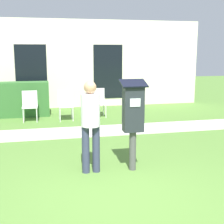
{
  "coord_description": "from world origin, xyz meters",
  "views": [
    {
      "loc": [
        -1.01,
        -4.01,
        2.06
      ],
      "look_at": [
        0.11,
        1.04,
        1.05
      ],
      "focal_mm": 50.0,
      "sensor_mm": 36.0,
      "label": 1
    }
  ],
  "objects_px": {
    "parking_meter": "(133,113)",
    "outdoor_chair_middle": "(66,103)",
    "outdoor_chair_right": "(98,100)",
    "outdoor_chair_left": "(30,103)",
    "person_standing": "(91,120)"
  },
  "relations": [
    {
      "from": "person_standing",
      "to": "outdoor_chair_middle",
      "type": "height_order",
      "value": "person_standing"
    },
    {
      "from": "outdoor_chair_left",
      "to": "outdoor_chair_right",
      "type": "bearing_deg",
      "value": 20.39
    },
    {
      "from": "outdoor_chair_middle",
      "to": "outdoor_chair_right",
      "type": "distance_m",
      "value": 1.09
    },
    {
      "from": "outdoor_chair_left",
      "to": "person_standing",
      "type": "bearing_deg",
      "value": -59.6
    },
    {
      "from": "outdoor_chair_middle",
      "to": "outdoor_chair_right",
      "type": "xyz_separation_m",
      "value": [
        1.05,
        0.26,
        0.0
      ]
    },
    {
      "from": "parking_meter",
      "to": "outdoor_chair_middle",
      "type": "height_order",
      "value": "parking_meter"
    },
    {
      "from": "person_standing",
      "to": "outdoor_chair_left",
      "type": "height_order",
      "value": "person_standing"
    },
    {
      "from": "outdoor_chair_left",
      "to": "outdoor_chair_middle",
      "type": "relative_size",
      "value": 1.0
    },
    {
      "from": "outdoor_chair_left",
      "to": "parking_meter",
      "type": "bearing_deg",
      "value": -51.39
    },
    {
      "from": "person_standing",
      "to": "parking_meter",
      "type": "bearing_deg",
      "value": -40.58
    },
    {
      "from": "person_standing",
      "to": "outdoor_chair_left",
      "type": "bearing_deg",
      "value": 67.74
    },
    {
      "from": "parking_meter",
      "to": "outdoor_chair_right",
      "type": "xyz_separation_m",
      "value": [
        0.21,
        4.65,
        -0.49
      ]
    },
    {
      "from": "outdoor_chair_left",
      "to": "outdoor_chair_middle",
      "type": "bearing_deg",
      "value": 10.82
    },
    {
      "from": "outdoor_chair_middle",
      "to": "parking_meter",
      "type": "bearing_deg",
      "value": -85.87
    },
    {
      "from": "parking_meter",
      "to": "outdoor_chair_right",
      "type": "relative_size",
      "value": 1.77
    }
  ]
}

